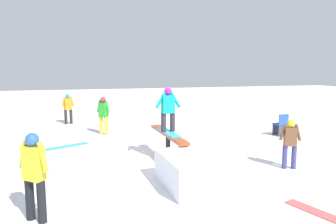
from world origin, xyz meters
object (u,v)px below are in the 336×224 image
Objects in this scene: loose_snowboard_cyan at (67,146)px; folding_chair at (281,125)px; main_rider_on_rail at (168,111)px; rail_feature at (168,137)px; bystander_green at (103,113)px; bystander_brown at (290,141)px; bystander_orange at (68,107)px; bystander_yellow at (34,172)px; loose_snowboard_coral at (321,214)px.

loose_snowboard_cyan is 8.12m from folding_chair.
main_rider_on_rail is at bearing 17.07° from folding_chair.
bystander_green is at bearing 16.98° from rail_feature.
main_rider_on_rail is 5.71m from folding_chair.
bystander_brown is at bearing -120.73° from rail_feature.
main_rider_on_rail is at bearing 155.37° from bystander_green.
bystander_orange is at bearing -36.63° from folding_chair.
bystander_yellow is at bearing 59.91° from loose_snowboard_cyan.
bystander_brown is (-1.54, -2.97, 0.03)m from rail_feature.
bystander_yellow is (-1.47, 6.19, 0.15)m from bystander_brown.
bystander_orange is (2.87, 1.46, -0.05)m from bystander_green.
bystander_green is at bearing 147.87° from bystander_brown.
main_rider_on_rail reaches higher than loose_snowboard_coral.
bystander_yellow is 9.88m from folding_chair.
bystander_green reaches higher than bystander_orange.
loose_snowboard_coral is 0.92× the size of loose_snowboard_cyan.
bystander_brown is at bearing 105.25° from bystander_orange.
bystander_yellow is at bearing 129.65° from rail_feature.
bystander_brown is at bearing -121.09° from main_rider_on_rail.
loose_snowboard_cyan is at bearing 165.41° from bystander_brown.
main_rider_on_rail is at bearing 112.72° from loose_snowboard_cyan.
loose_snowboard_coral is at bearing 56.55° from folding_chair.
rail_feature is 7.70m from bystander_orange.
bystander_yellow is 5.57m from loose_snowboard_cyan.
bystander_orange is 12.23m from loose_snowboard_coral.
bystander_orange is 10.09m from bystander_yellow.
bystander_yellow reaches higher than bystander_brown.
rail_feature is 3.34m from bystander_brown.
bystander_yellow is 1.82× the size of folding_chair.
main_rider_on_rail is 4.54m from bystander_green.
rail_feature is 5.62m from folding_chair.
main_rider_on_rail is 4.45m from bystander_yellow.
main_rider_on_rail reaches higher than bystander_green.
bystander_green reaches higher than folding_chair.
bystander_orange is 1.62× the size of folding_chair.
rail_feature is 3.91m from loose_snowboard_cyan.
bystander_green is 0.98× the size of loose_snowboard_cyan.
rail_feature is 2.04× the size of bystander_brown.
bystander_brown is 6.37m from bystander_yellow.
bystander_orange is (7.08, 3.02, 0.09)m from rail_feature.
main_rider_on_rail is at bearing 93.56° from bystander_orange.
rail_feature is at bearing 112.72° from loose_snowboard_cyan.
bystander_green is at bearing 97.45° from bystander_orange.
main_rider_on_rail is 1.67× the size of folding_chair.
rail_feature reaches higher than loose_snowboard_coral.
bystander_green is 3.22m from bystander_orange.
bystander_yellow is at bearing -146.99° from bystander_brown.
main_rider_on_rail is 0.97× the size of bystander_green.
bystander_brown is 0.93× the size of loose_snowboard_coral.
bystander_brown reaches higher than loose_snowboard_coral.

